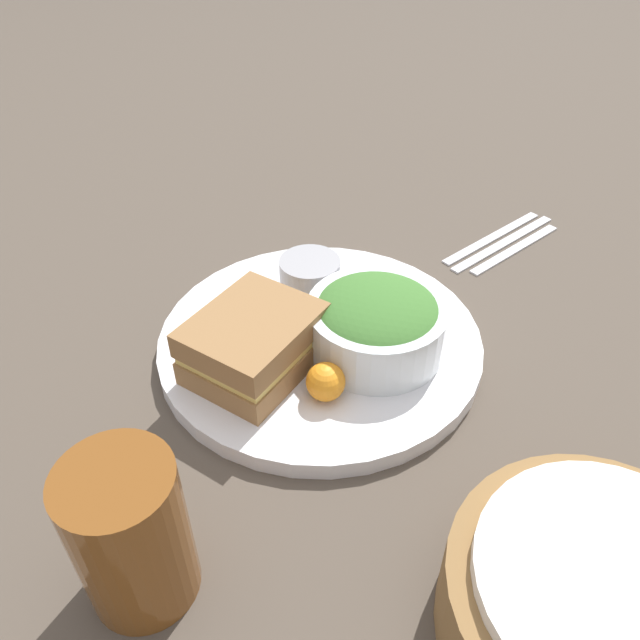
{
  "coord_description": "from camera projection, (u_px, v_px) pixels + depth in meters",
  "views": [
    {
      "loc": [
        0.29,
        0.39,
        0.44
      ],
      "look_at": [
        0.0,
        0.0,
        0.04
      ],
      "focal_mm": 35.0,
      "sensor_mm": 36.0,
      "label": 1
    }
  ],
  "objects": [
    {
      "name": "dressing_cup",
      "position": [
        310.0,
        276.0,
        0.69
      ],
      "size": [
        0.07,
        0.07,
        0.04
      ],
      "primitive_type": "cylinder",
      "color": "#99999E",
      "rests_on": "plate"
    },
    {
      "name": "knife",
      "position": [
        504.0,
        242.0,
        0.81
      ],
      "size": [
        0.2,
        0.02,
        0.01
      ],
      "primitive_type": "cube",
      "rotation": [
        0.0,
        0.0,
        3.2
      ],
      "color": "silver",
      "rests_on": "ground_plane"
    },
    {
      "name": "orange_wedge",
      "position": [
        326.0,
        382.0,
        0.56
      ],
      "size": [
        0.04,
        0.04,
        0.04
      ],
      "primitive_type": "sphere",
      "color": "orange",
      "rests_on": "plate"
    },
    {
      "name": "spoon",
      "position": [
        515.0,
        248.0,
        0.8
      ],
      "size": [
        0.17,
        0.02,
        0.01
      ],
      "primitive_type": "cube",
      "rotation": [
        0.0,
        0.0,
        3.2
      ],
      "color": "silver",
      "rests_on": "ground_plane"
    },
    {
      "name": "drink_glass",
      "position": [
        131.0,
        535.0,
        0.42
      ],
      "size": [
        0.08,
        0.08,
        0.13
      ],
      "primitive_type": "cylinder",
      "color": "brown",
      "rests_on": "ground_plane"
    },
    {
      "name": "fork",
      "position": [
        493.0,
        237.0,
        0.82
      ],
      "size": [
        0.19,
        0.02,
        0.01
      ],
      "primitive_type": "cube",
      "rotation": [
        0.0,
        0.0,
        3.2
      ],
      "color": "silver",
      "rests_on": "ground_plane"
    },
    {
      "name": "bread_basket",
      "position": [
        602.0,
        609.0,
        0.4
      ],
      "size": [
        0.21,
        0.21,
        0.08
      ],
      "color": "olive",
      "rests_on": "ground_plane"
    },
    {
      "name": "ground_plane",
      "position": [
        320.0,
        348.0,
        0.65
      ],
      "size": [
        4.0,
        4.0,
        0.0
      ],
      "primitive_type": "plane",
      "color": "#4C4238"
    },
    {
      "name": "plate",
      "position": [
        320.0,
        342.0,
        0.65
      ],
      "size": [
        0.33,
        0.33,
        0.02
      ],
      "primitive_type": "cylinder",
      "color": "silver",
      "rests_on": "ground_plane"
    },
    {
      "name": "salad_bowl",
      "position": [
        377.0,
        322.0,
        0.61
      ],
      "size": [
        0.14,
        0.14,
        0.07
      ],
      "color": "white",
      "rests_on": "plate"
    },
    {
      "name": "sandwich",
      "position": [
        255.0,
        345.0,
        0.58
      ],
      "size": [
        0.14,
        0.13,
        0.06
      ],
      "color": "olive",
      "rests_on": "plate"
    }
  ]
}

